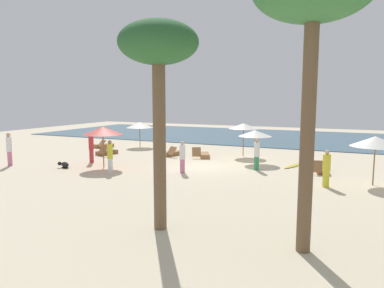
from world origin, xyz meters
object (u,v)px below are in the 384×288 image
person_0 (257,154)px  umbrella_3 (255,133)px  umbrella_0 (140,125)px  palm_2 (158,53)px  umbrella_4 (375,141)px  person_2 (9,149)px  umbrella_1 (103,131)px  person_3 (182,157)px  lounger_1 (173,153)px  person_5 (110,156)px  lounger_0 (204,155)px  lounger_4 (104,145)px  dog (64,165)px  surfboard (294,166)px  person_1 (326,169)px  lounger_3 (107,152)px  lounger_2 (322,170)px  person_4 (91,147)px  umbrella_2 (244,126)px

person_0 → umbrella_3: bearing=107.5°
umbrella_0 → palm_2: size_ratio=0.35×
umbrella_4 → person_2: umbrella_4 is taller
umbrella_1 → person_3: (4.68, 0.60, -1.25)m
umbrella_3 → person_2: bearing=-151.8°
lounger_1 → person_5: size_ratio=1.02×
umbrella_0 → person_5: (4.02, -9.19, -0.88)m
umbrella_3 → person_0: bearing=-72.5°
umbrella_0 → lounger_0: 7.33m
lounger_4 → palm_2: palm_2 is taller
umbrella_1 → person_2: 5.74m
umbrella_1 → dog: 2.94m
lounger_0 → surfboard: 5.98m
person_0 → person_1: (3.76, -2.44, -0.05)m
lounger_3 → dog: 4.93m
lounger_3 → lounger_4: 3.76m
lounger_1 → surfboard: size_ratio=0.78×
lounger_2 → lounger_1: bearing=169.8°
lounger_0 → lounger_3: 6.85m
lounger_4 → person_2: (-0.06, -8.53, 0.84)m
lounger_0 → lounger_3: (-6.64, -1.70, 0.01)m
lounger_3 → person_0: 10.95m
umbrella_3 → dog: 11.28m
person_3 → person_5: person_5 is taller
lounger_0 → person_4: (-5.54, -4.58, 0.79)m
umbrella_4 → lounger_3: (-16.57, 2.15, -1.83)m
lounger_1 → lounger_4: size_ratio=1.00×
lounger_3 → lounger_4: size_ratio=1.00×
dog → umbrella_4: bearing=9.8°
umbrella_3 → person_5: umbrella_3 is taller
umbrella_1 → person_2: bearing=-161.2°
person_2 → umbrella_1: bearing=18.8°
lounger_4 → person_2: size_ratio=0.92×
person_2 → person_1: bearing=7.6°
umbrella_4 → lounger_0: bearing=158.8°
umbrella_4 → person_4: size_ratio=1.21×
lounger_3 → dog: size_ratio=2.29×
lounger_3 → umbrella_4: bearing=-7.4°
lounger_2 → lounger_3: 14.22m
lounger_2 → lounger_4: (-16.69, 3.08, -0.00)m
umbrella_3 → umbrella_4: size_ratio=0.90×
umbrella_3 → person_5: (-6.21, -6.00, -0.92)m
person_0 → surfboard: size_ratio=0.77×
umbrella_2 → lounger_4: (-11.35, -0.45, -1.88)m
umbrella_4 → person_4: umbrella_4 is taller
umbrella_0 → person_4: (1.11, -7.20, -0.82)m
palm_2 → dog: (-9.63, 6.04, -5.05)m
lounger_1 → dog: bearing=-119.3°
person_2 → person_5: bearing=7.2°
person_5 → surfboard: 10.45m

